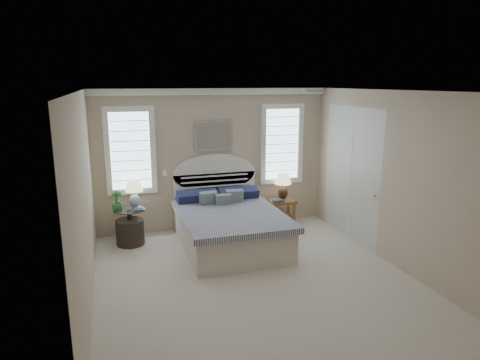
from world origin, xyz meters
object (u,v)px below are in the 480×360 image
object	(u,v)px
side_table_left	(130,222)
lamp_right	(283,183)
floor_pot	(130,232)
bed	(228,224)
lamp_left	(134,190)
nightstand_right	(282,207)

from	to	relation	value
side_table_left	lamp_right	distance (m)	3.03
floor_pot	lamp_right	world-z (taller)	lamp_right
bed	floor_pot	distance (m)	1.75
side_table_left	floor_pot	distance (m)	0.17
lamp_left	bed	bearing A→B (deg)	-24.73
nightstand_right	floor_pot	distance (m)	2.96
nightstand_right	floor_pot	bearing A→B (deg)	-176.90
bed	lamp_right	world-z (taller)	bed
bed	nightstand_right	world-z (taller)	bed
nightstand_right	floor_pot	xyz separation A→B (m)	(-2.96, -0.16, -0.16)
side_table_left	floor_pot	size ratio (longest dim) A/B	1.28
bed	lamp_left	world-z (taller)	bed
nightstand_right	lamp_right	size ratio (longest dim) A/B	0.98
side_table_left	nightstand_right	xyz separation A→B (m)	(2.95, 0.10, -0.00)
bed	side_table_left	world-z (taller)	bed
lamp_left	lamp_right	size ratio (longest dim) A/B	0.95
nightstand_right	lamp_right	world-z (taller)	lamp_right
bed	side_table_left	distance (m)	1.75
nightstand_right	lamp_right	xyz separation A→B (m)	(0.04, 0.07, 0.47)
floor_pot	side_table_left	bearing A→B (deg)	84.65
side_table_left	lamp_left	size ratio (longest dim) A/B	1.23
floor_pot	lamp_right	size ratio (longest dim) A/B	0.91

